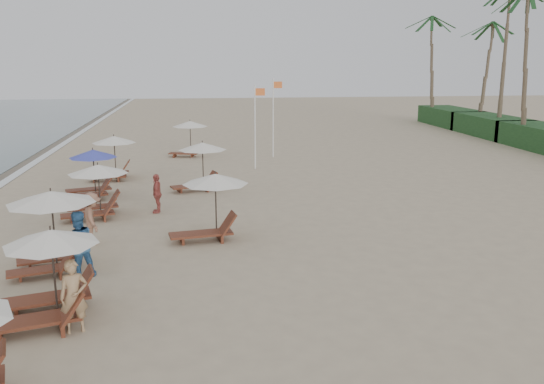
{
  "coord_description": "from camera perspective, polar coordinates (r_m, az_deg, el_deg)",
  "views": [
    {
      "loc": [
        -1.7,
        -13.73,
        5.93
      ],
      "look_at": [
        1.0,
        6.17,
        1.3
      ],
      "focal_mm": 37.77,
      "sensor_mm": 36.0,
      "label": 1
    }
  ],
  "objects": [
    {
      "name": "ground",
      "position": [
        15.06,
        -0.62,
        -10.22
      ],
      "size": [
        160.0,
        160.0,
        0.0
      ],
      "primitive_type": "plane",
      "color": "tan",
      "rests_on": "ground"
    },
    {
      "name": "lounger_station_1",
      "position": [
        14.31,
        -22.02,
        -8.23
      ],
      "size": [
        2.73,
        2.55,
        2.21
      ],
      "color": "maroon",
      "rests_on": "ground"
    },
    {
      "name": "lounger_station_2",
      "position": [
        17.39,
        -21.47,
        -3.13
      ],
      "size": [
        2.56,
        2.46,
        2.37
      ],
      "color": "maroon",
      "rests_on": "ground"
    },
    {
      "name": "lounger_station_3",
      "position": [
        23.03,
        -17.4,
        0.13
      ],
      "size": [
        2.64,
        2.29,
        2.06
      ],
      "color": "maroon",
      "rests_on": "ground"
    },
    {
      "name": "lounger_station_4",
      "position": [
        26.34,
        -17.82,
        1.59
      ],
      "size": [
        2.55,
        2.36,
        2.15
      ],
      "color": "maroon",
      "rests_on": "ground"
    },
    {
      "name": "lounger_station_5",
      "position": [
        30.19,
        -15.8,
        3.3
      ],
      "size": [
        2.52,
        2.19,
        2.22
      ],
      "color": "maroon",
      "rests_on": "ground"
    },
    {
      "name": "inland_station_0",
      "position": [
        19.26,
        -6.35,
        -0.99
      ],
      "size": [
        2.82,
        2.24,
        2.22
      ],
      "color": "maroon",
      "rests_on": "ground"
    },
    {
      "name": "inland_station_1",
      "position": [
        26.73,
        -7.38,
        3.02
      ],
      "size": [
        2.75,
        2.24,
        2.22
      ],
      "color": "maroon",
      "rests_on": "ground"
    },
    {
      "name": "inland_station_2",
      "position": [
        36.46,
        -8.41,
        5.79
      ],
      "size": [
        2.6,
        2.24,
        2.22
      ],
      "color": "maroon",
      "rests_on": "ground"
    },
    {
      "name": "beachgoer_near",
      "position": [
        13.58,
        -19.14,
        -9.8
      ],
      "size": [
        0.69,
        0.53,
        1.67
      ],
      "primitive_type": "imported",
      "rotation": [
        0.0,
        0.0,
        0.23
      ],
      "color": "#A28058",
      "rests_on": "ground"
    },
    {
      "name": "beachgoer_mid_a",
      "position": [
        16.8,
        -18.79,
        -4.97
      ],
      "size": [
        1.15,
        1.07,
        1.9
      ],
      "primitive_type": "imported",
      "rotation": [
        0.0,
        0.0,
        3.62
      ],
      "color": "teal",
      "rests_on": "ground"
    },
    {
      "name": "beachgoer_mid_b",
      "position": [
        19.68,
        -17.5,
        -2.54
      ],
      "size": [
        0.95,
        1.26,
        1.74
      ],
      "primitive_type": "imported",
      "rotation": [
        0.0,
        0.0,
        1.88
      ],
      "color": "#916149",
      "rests_on": "ground"
    },
    {
      "name": "beachgoer_far_a",
      "position": [
        23.14,
        -11.39,
        -0.13
      ],
      "size": [
        0.47,
        0.95,
        1.57
      ],
      "primitive_type": "imported",
      "rotation": [
        0.0,
        0.0,
        4.62
      ],
      "color": "#AF4E46",
      "rests_on": "ground"
    },
    {
      "name": "flag_pole_near",
      "position": [
        31.78,
        -1.64,
        6.92
      ],
      "size": [
        0.6,
        0.08,
        4.66
      ],
      "color": "silver",
      "rests_on": "ground"
    },
    {
      "name": "flag_pole_far",
      "position": [
        35.75,
        0.17,
        7.77
      ],
      "size": [
        0.6,
        0.08,
        4.87
      ],
      "color": "silver",
      "rests_on": "ground"
    }
  ]
}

